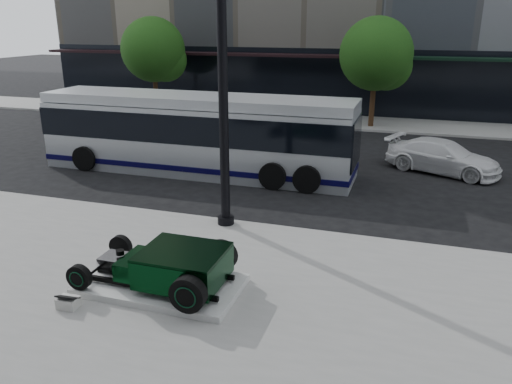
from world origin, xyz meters
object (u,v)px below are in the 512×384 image
(hot_rod, at_px, (174,266))
(white_sedan, at_px, (443,157))
(transit_bus, at_px, (197,133))
(lamppost, at_px, (223,82))

(hot_rod, distance_m, white_sedan, 12.75)
(hot_rod, height_order, transit_bus, transit_bus)
(lamppost, xyz_separation_m, white_sedan, (5.98, 7.63, -3.43))
(transit_bus, bearing_deg, lamppost, -58.37)
(hot_rod, relative_size, white_sedan, 0.75)
(hot_rod, bearing_deg, transit_bus, 111.01)
(transit_bus, bearing_deg, white_sedan, 16.50)
(transit_bus, distance_m, white_sedan, 9.46)
(hot_rod, height_order, lamppost, lamppost)
(lamppost, relative_size, transit_bus, 0.70)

